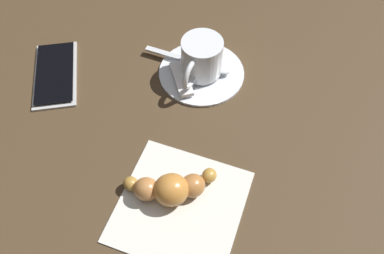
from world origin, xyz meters
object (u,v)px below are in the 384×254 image
object	(u,v)px
napkin	(180,206)
croissant	(171,188)
sugar_packet	(181,79)
saucer	(201,72)
espresso_cup	(201,58)
cell_phone	(55,74)
teaspoon	(201,64)

from	to	relation	value
napkin	croissant	world-z (taller)	croissant
napkin	sugar_packet	bearing A→B (deg)	-156.23
saucer	espresso_cup	size ratio (longest dim) A/B	1.43
napkin	cell_phone	xyz separation A→B (m)	(-0.12, -0.27, 0.00)
sugar_packet	croissant	world-z (taller)	croissant
teaspoon	sugar_packet	world-z (taller)	teaspoon
sugar_packet	cell_phone	size ratio (longest dim) A/B	0.46
teaspoon	sugar_packet	xyz separation A→B (m)	(0.04, -0.02, 0.00)
teaspoon	saucer	bearing A→B (deg)	25.79
espresso_cup	sugar_packet	bearing A→B (deg)	-34.77
sugar_packet	croissant	size ratio (longest dim) A/B	0.62
saucer	teaspoon	size ratio (longest dim) A/B	0.93
espresso_cup	cell_phone	xyz separation A→B (m)	(0.09, -0.21, -0.03)
teaspoon	sugar_packet	distance (m)	0.04
saucer	teaspoon	xyz separation A→B (m)	(-0.01, -0.00, 0.01)
croissant	cell_phone	xyz separation A→B (m)	(-0.11, -0.25, -0.02)
sugar_packet	cell_phone	distance (m)	0.20
sugar_packet	cell_phone	xyz separation A→B (m)	(0.06, -0.19, -0.01)
espresso_cup	napkin	world-z (taller)	espresso_cup
teaspoon	cell_phone	xyz separation A→B (m)	(0.10, -0.20, -0.01)
espresso_cup	cell_phone	world-z (taller)	espresso_cup
croissant	saucer	bearing A→B (deg)	-167.72
saucer	cell_phone	distance (m)	0.23
espresso_cup	sugar_packet	size ratio (longest dim) A/B	1.36
saucer	napkin	distance (m)	0.22
saucer	sugar_packet	xyz separation A→B (m)	(0.03, -0.02, 0.01)
teaspoon	sugar_packet	bearing A→B (deg)	-20.86
croissant	cell_phone	distance (m)	0.28
teaspoon	napkin	world-z (taller)	teaspoon
saucer	sugar_packet	bearing A→B (deg)	-32.66
saucer	espresso_cup	distance (m)	0.03
teaspoon	napkin	xyz separation A→B (m)	(0.23, 0.07, -0.01)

